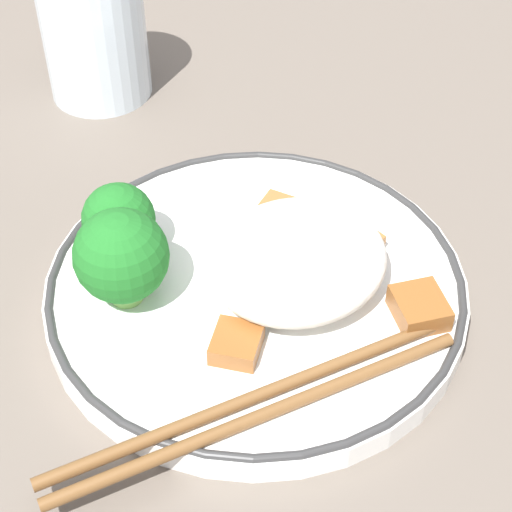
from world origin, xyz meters
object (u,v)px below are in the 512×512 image
Objects in this scene: chopsticks at (256,407)px; drinking_glass at (95,35)px; broccoli_back_left at (119,220)px; broccoli_back_center at (121,257)px; plate at (256,288)px.

chopsticks is 2.35× the size of drinking_glass.
broccoli_back_center reaches higher than broccoli_back_left.
plate is at bearing 56.96° from chopsticks.
broccoli_back_left is at bearing 129.87° from plate.
plate is 0.25m from drinking_glass.
drinking_glass is (0.09, 0.22, 0.00)m from broccoli_back_center.
broccoli_back_left is 0.04m from broccoli_back_center.
broccoli_back_center is (-0.01, -0.03, 0.01)m from broccoli_back_left.
broccoli_back_left is 0.14m from chopsticks.
broccoli_back_left is 0.21× the size of chopsticks.
broccoli_back_center is at bearing -112.02° from drinking_glass.
chopsticks is (0.02, -0.10, -0.03)m from broccoli_back_center.
broccoli_back_center is (-0.07, 0.03, 0.04)m from plate.
broccoli_back_left is 0.50× the size of drinking_glass.
plate is 0.09m from broccoli_back_left.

